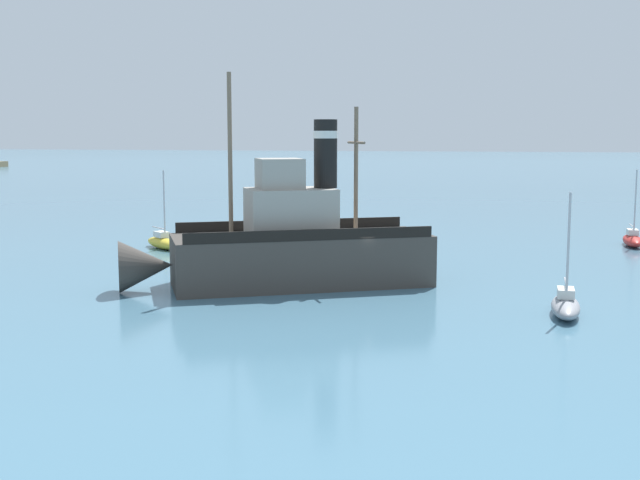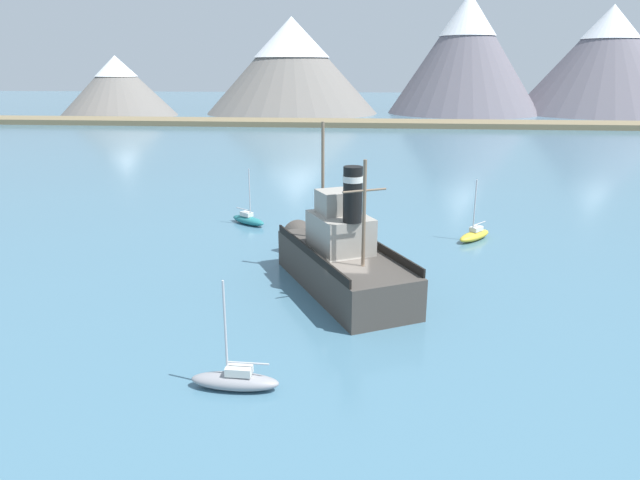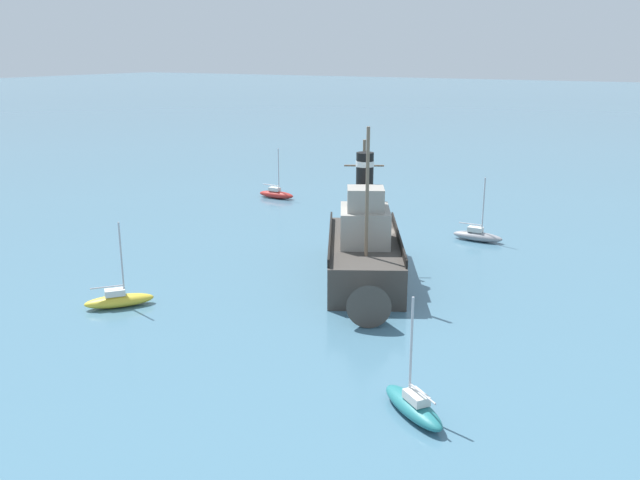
{
  "view_description": "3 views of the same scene",
  "coord_description": "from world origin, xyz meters",
  "px_view_note": "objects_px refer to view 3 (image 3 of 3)",
  "views": [
    {
      "loc": [
        -36.6,
        -7.19,
        7.12
      ],
      "look_at": [
        -1.95,
        1.06,
        2.4
      ],
      "focal_mm": 45.0,
      "sensor_mm": 36.0,
      "label": 1
    },
    {
      "loc": [
        1.5,
        -30.38,
        13.07
      ],
      "look_at": [
        -2.03,
        5.54,
        2.16
      ],
      "focal_mm": 32.0,
      "sensor_mm": 36.0,
      "label": 2
    },
    {
      "loc": [
        -17.96,
        39.55,
        14.0
      ],
      "look_at": [
        2.27,
        3.49,
        2.36
      ],
      "focal_mm": 38.0,
      "sensor_mm": 36.0,
      "label": 3
    }
  ],
  "objects_px": {
    "sailboat_teal": "(413,406)",
    "sailboat_red": "(276,194)",
    "sailboat_grey": "(477,235)",
    "sailboat_yellow": "(119,300)",
    "old_tugboat": "(364,252)"
  },
  "relations": [
    {
      "from": "old_tugboat",
      "to": "sailboat_red",
      "type": "relative_size",
      "value": 2.93
    },
    {
      "from": "old_tugboat",
      "to": "sailboat_red",
      "type": "bearing_deg",
      "value": -44.58
    },
    {
      "from": "sailboat_teal",
      "to": "old_tugboat",
      "type": "bearing_deg",
      "value": -57.49
    },
    {
      "from": "sailboat_grey",
      "to": "sailboat_teal",
      "type": "relative_size",
      "value": 1.0
    },
    {
      "from": "sailboat_teal",
      "to": "sailboat_red",
      "type": "relative_size",
      "value": 1.0
    },
    {
      "from": "sailboat_grey",
      "to": "sailboat_teal",
      "type": "xyz_separation_m",
      "value": [
        -5.27,
        26.27,
        0.0
      ]
    },
    {
      "from": "sailboat_grey",
      "to": "sailboat_red",
      "type": "distance_m",
      "value": 22.36
    },
    {
      "from": "sailboat_grey",
      "to": "sailboat_yellow",
      "type": "distance_m",
      "value": 27.02
    },
    {
      "from": "sailboat_red",
      "to": "old_tugboat",
      "type": "bearing_deg",
      "value": 135.42
    },
    {
      "from": "sailboat_teal",
      "to": "sailboat_red",
      "type": "height_order",
      "value": "same"
    },
    {
      "from": "old_tugboat",
      "to": "sailboat_red",
      "type": "distance_m",
      "value": 25.45
    },
    {
      "from": "sailboat_grey",
      "to": "sailboat_teal",
      "type": "height_order",
      "value": "same"
    },
    {
      "from": "sailboat_grey",
      "to": "sailboat_red",
      "type": "bearing_deg",
      "value": -14.14
    },
    {
      "from": "sailboat_red",
      "to": "sailboat_yellow",
      "type": "bearing_deg",
      "value": 105.64
    },
    {
      "from": "sailboat_teal",
      "to": "sailboat_yellow",
      "type": "relative_size",
      "value": 1.0
    }
  ]
}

